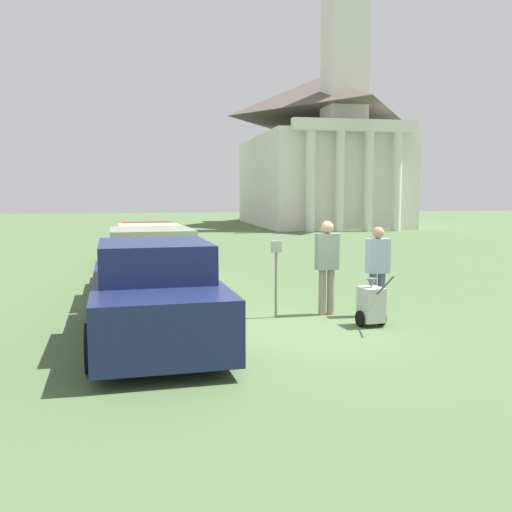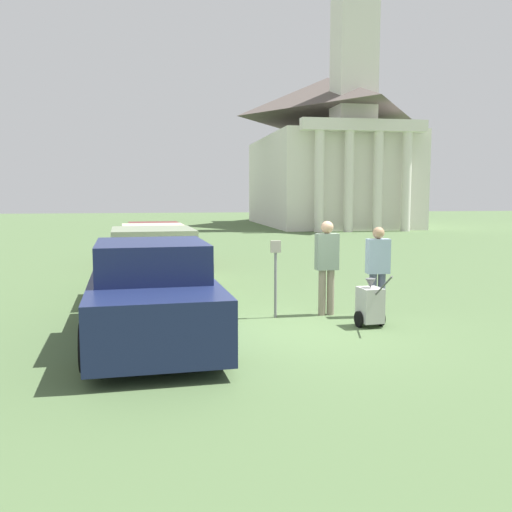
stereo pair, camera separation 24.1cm
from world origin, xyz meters
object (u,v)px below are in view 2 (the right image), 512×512
(parked_car_maroon, at_px, (154,244))
(parking_meter, at_px, (276,264))
(parked_car_sage, at_px, (153,266))
(person_worker, at_px, (327,261))
(church, at_px, (329,144))
(parked_car_cream, at_px, (154,254))
(parked_car_navy, at_px, (152,295))
(person_supervisor, at_px, (378,266))
(equipment_cart, at_px, (370,305))

(parked_car_maroon, xyz_separation_m, parking_meter, (2.26, -8.70, 0.36))
(parked_car_sage, bearing_deg, person_worker, -38.09)
(parked_car_sage, xyz_separation_m, church, (12.40, 27.53, 5.13))
(church, bearing_deg, parking_meter, -108.76)
(parked_car_cream, height_order, parked_car_maroon, parked_car_cream)
(parked_car_navy, xyz_separation_m, church, (12.40, 31.18, 5.14))
(parked_car_maroon, relative_size, person_worker, 2.67)
(church, bearing_deg, parked_car_navy, -111.69)
(parking_meter, relative_size, person_supervisor, 0.85)
(parked_car_navy, xyz_separation_m, person_supervisor, (4.16, 1.09, 0.24))
(parking_meter, height_order, person_worker, person_worker)
(person_worker, relative_size, equipment_cart, 1.80)
(parked_car_maroon, distance_m, person_worker, 9.23)
(parked_car_navy, xyz_separation_m, parked_car_maroon, (-0.00, 10.01, -0.08))
(parked_car_navy, distance_m, parking_meter, 2.62)
(parking_meter, relative_size, person_worker, 0.80)
(parked_car_maroon, bearing_deg, parked_car_navy, -93.25)
(parked_car_sage, bearing_deg, parked_car_cream, 86.75)
(parked_car_navy, relative_size, parked_car_maroon, 0.99)
(person_worker, bearing_deg, parked_car_sage, -37.34)
(parked_car_sage, relative_size, parking_meter, 3.50)
(parked_car_navy, relative_size, parked_car_sage, 0.94)
(parking_meter, bearing_deg, parked_car_sage, 133.90)
(person_supervisor, relative_size, equipment_cart, 1.69)
(parked_car_cream, xyz_separation_m, person_worker, (3.26, -5.09, 0.34))
(parked_car_navy, height_order, parked_car_maroon, parked_car_navy)
(parked_car_maroon, height_order, person_worker, person_worker)
(parked_car_cream, bearing_deg, equipment_cart, -62.05)
(parked_car_sage, relative_size, parked_car_cream, 1.04)
(parked_car_cream, bearing_deg, parked_car_maroon, 86.75)
(parked_car_cream, height_order, equipment_cart, parked_car_cream)
(parked_car_navy, relative_size, parking_meter, 3.29)
(parked_car_sage, relative_size, parked_car_maroon, 1.05)
(parked_car_maroon, bearing_deg, equipment_cart, -72.20)
(parked_car_sage, bearing_deg, equipment_cart, -45.04)
(parked_car_maroon, bearing_deg, parked_car_cream, -93.25)
(parked_car_maroon, distance_m, church, 25.09)
(person_worker, bearing_deg, parked_car_cream, -59.87)
(parked_car_cream, bearing_deg, church, 60.09)
(parked_car_cream, distance_m, equipment_cart, 7.20)
(person_supervisor, distance_m, church, 31.59)
(parked_car_navy, bearing_deg, parked_car_maroon, 86.75)
(person_worker, distance_m, church, 31.54)
(parked_car_navy, height_order, parked_car_sage, parked_car_navy)
(parked_car_navy, height_order, equipment_cart, parked_car_navy)
(parked_car_navy, distance_m, parked_car_sage, 3.65)
(parked_car_cream, relative_size, parked_car_maroon, 1.01)
(parked_car_maroon, distance_m, equipment_cart, 10.38)
(parked_car_sage, relative_size, person_supervisor, 2.99)
(parked_car_cream, bearing_deg, parked_car_navy, -93.25)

